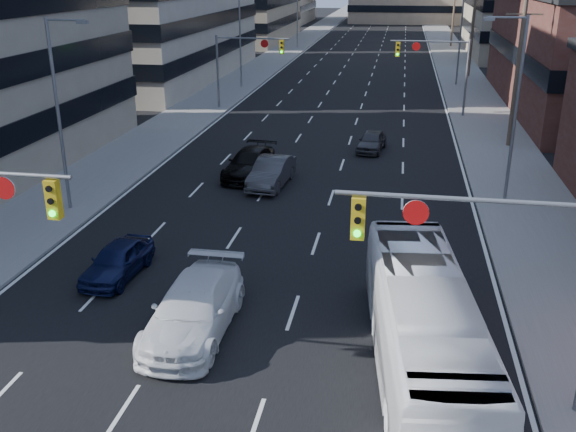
# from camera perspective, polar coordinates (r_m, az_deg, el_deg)

# --- Properties ---
(road_surface) EXTENTS (18.00, 300.00, 0.02)m
(road_surface) POSITION_cam_1_polar(r_m,az_deg,el_deg) (137.49, 8.08, 16.27)
(road_surface) COLOR black
(road_surface) RESTS_ON ground
(sidewalk_left) EXTENTS (5.00, 300.00, 0.15)m
(sidewalk_left) POSITION_cam_1_polar(r_m,az_deg,el_deg) (138.37, 3.12, 16.50)
(sidewalk_left) COLOR slate
(sidewalk_left) RESTS_ON ground
(sidewalk_right) EXTENTS (5.00, 300.00, 0.15)m
(sidewalk_right) POSITION_cam_1_polar(r_m,az_deg,el_deg) (137.55, 13.06, 15.99)
(sidewalk_right) COLOR slate
(sidewalk_right) RESTS_ON ground
(office_right_far) EXTENTS (22.00, 28.00, 14.00)m
(office_right_far) POSITION_cam_1_polar(r_m,az_deg,el_deg) (97.15, 22.83, 17.17)
(office_right_far) COLOR gray
(office_right_far) RESTS_ON ground
(signal_near_right) EXTENTS (6.59, 0.33, 6.00)m
(signal_near_right) POSITION_cam_1_polar(r_m,az_deg,el_deg) (16.55, 17.81, -3.56)
(signal_near_right) COLOR slate
(signal_near_right) RESTS_ON ground
(signal_far_left) EXTENTS (6.09, 0.33, 6.00)m
(signal_far_left) POSITION_cam_1_polar(r_m,az_deg,el_deg) (53.88, -3.88, 13.91)
(signal_far_left) COLOR slate
(signal_far_left) RESTS_ON ground
(signal_far_right) EXTENTS (6.09, 0.33, 6.00)m
(signal_far_right) POSITION_cam_1_polar(r_m,az_deg,el_deg) (52.46, 13.13, 13.24)
(signal_far_right) COLOR slate
(signal_far_right) RESTS_ON ground
(utility_pole_block) EXTENTS (2.20, 0.28, 11.00)m
(utility_pole_block) POSITION_cam_1_polar(r_m,az_deg,el_deg) (43.88, 19.85, 13.08)
(utility_pole_block) COLOR #4C3D2D
(utility_pole_block) RESTS_ON ground
(utility_pole_midblock) EXTENTS (2.20, 0.28, 11.00)m
(utility_pole_midblock) POSITION_cam_1_polar(r_m,az_deg,el_deg) (73.51, 16.16, 16.22)
(utility_pole_midblock) COLOR #4C3D2D
(utility_pole_midblock) RESTS_ON ground
(utility_pole_distant) EXTENTS (2.20, 0.28, 11.00)m
(utility_pole_distant) POSITION_cam_1_polar(r_m,az_deg,el_deg) (103.35, 14.55, 17.54)
(utility_pole_distant) COLOR #4C3D2D
(utility_pole_distant) RESTS_ON ground
(streetlight_left_near) EXTENTS (2.03, 0.22, 9.00)m
(streetlight_left_near) POSITION_cam_1_polar(r_m,az_deg,el_deg) (31.54, -19.56, 9.09)
(streetlight_left_near) COLOR slate
(streetlight_left_near) RESTS_ON ground
(streetlight_left_mid) EXTENTS (2.03, 0.22, 9.00)m
(streetlight_left_mid) POSITION_cam_1_polar(r_m,az_deg,el_deg) (64.09, -4.13, 15.71)
(streetlight_left_mid) COLOR slate
(streetlight_left_mid) RESTS_ON ground
(streetlight_left_far) EXTENTS (2.03, 0.22, 9.00)m
(streetlight_left_far) POSITION_cam_1_polar(r_m,az_deg,el_deg) (98.34, 0.94, 17.60)
(streetlight_left_far) COLOR slate
(streetlight_left_far) RESTS_ON ground
(streetlight_right_near) EXTENTS (2.03, 0.22, 9.00)m
(streetlight_right_near) POSITION_cam_1_polar(r_m,az_deg,el_deg) (32.95, 19.42, 9.58)
(streetlight_right_near) COLOR slate
(streetlight_right_near) RESTS_ON ground
(streetlight_right_far) EXTENTS (2.03, 0.22, 9.00)m
(streetlight_right_far) POSITION_cam_1_polar(r_m,az_deg,el_deg) (67.44, 14.95, 15.35)
(streetlight_right_far) COLOR slate
(streetlight_right_far) RESTS_ON ground
(white_van) EXTENTS (2.36, 5.78, 1.68)m
(white_van) POSITION_cam_1_polar(r_m,az_deg,el_deg) (20.87, -8.36, -8.14)
(white_van) COLOR silver
(white_van) RESTS_ON ground
(transit_bus) EXTENTS (3.75, 10.98, 3.00)m
(transit_bus) POSITION_cam_1_polar(r_m,az_deg,el_deg) (18.72, 11.95, -9.73)
(transit_bus) COLOR white
(transit_bus) RESTS_ON ground
(sedan_blue) EXTENTS (1.83, 4.03, 1.34)m
(sedan_blue) POSITION_cam_1_polar(r_m,az_deg,el_deg) (25.12, -14.92, -3.84)
(sedan_blue) COLOR #0E1439
(sedan_blue) RESTS_ON ground
(sedan_grey_center) EXTENTS (2.01, 4.74, 1.52)m
(sedan_grey_center) POSITION_cam_1_polar(r_m,az_deg,el_deg) (34.56, -1.48, 3.91)
(sedan_grey_center) COLOR #37373A
(sedan_grey_center) RESTS_ON ground
(sedan_black_far) EXTENTS (2.53, 5.37, 1.52)m
(sedan_black_far) POSITION_cam_1_polar(r_m,az_deg,el_deg) (36.26, -3.42, 4.69)
(sedan_black_far) COLOR black
(sedan_black_far) RESTS_ON ground
(sedan_grey_right) EXTENTS (2.02, 3.98, 1.30)m
(sedan_grey_right) POSITION_cam_1_polar(r_m,az_deg,el_deg) (41.85, 7.45, 6.63)
(sedan_grey_right) COLOR #353538
(sedan_grey_right) RESTS_ON ground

